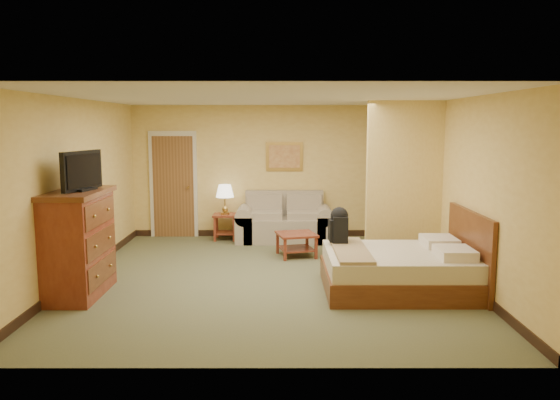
{
  "coord_description": "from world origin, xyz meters",
  "views": [
    {
      "loc": [
        0.15,
        -7.77,
        2.24
      ],
      "look_at": [
        0.16,
        0.6,
        1.07
      ],
      "focal_mm": 35.0,
      "sensor_mm": 36.0,
      "label": 1
    }
  ],
  "objects_px": {
    "loveseat": "(284,225)",
    "bed": "(403,269)",
    "dresser": "(78,243)",
    "coffee_table": "(296,240)"
  },
  "relations": [
    {
      "from": "coffee_table",
      "to": "dresser",
      "type": "bearing_deg",
      "value": -143.97
    },
    {
      "from": "loveseat",
      "to": "bed",
      "type": "relative_size",
      "value": 0.94
    },
    {
      "from": "dresser",
      "to": "bed",
      "type": "bearing_deg",
      "value": 2.83
    },
    {
      "from": "loveseat",
      "to": "bed",
      "type": "height_order",
      "value": "bed"
    },
    {
      "from": "loveseat",
      "to": "dresser",
      "type": "distance_m",
      "value": 4.37
    },
    {
      "from": "dresser",
      "to": "loveseat",
      "type": "bearing_deg",
      "value": 51.3
    },
    {
      "from": "bed",
      "to": "coffee_table",
      "type": "bearing_deg",
      "value": 125.91
    },
    {
      "from": "bed",
      "to": "dresser",
      "type": "bearing_deg",
      "value": -177.17
    },
    {
      "from": "coffee_table",
      "to": "loveseat",
      "type": "bearing_deg",
      "value": 98.51
    },
    {
      "from": "loveseat",
      "to": "bed",
      "type": "bearing_deg",
      "value": -63.73
    }
  ]
}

